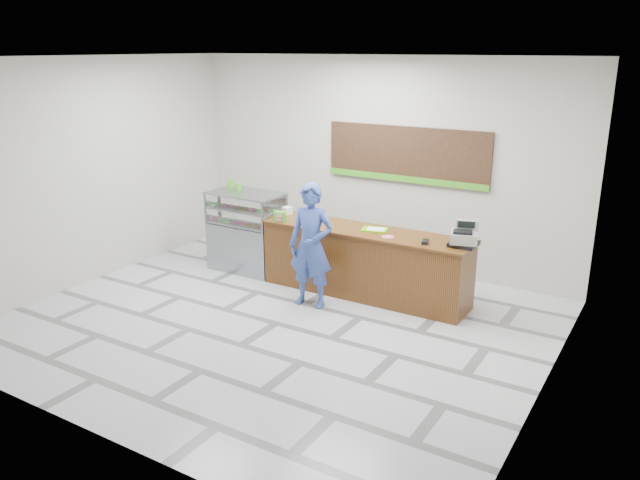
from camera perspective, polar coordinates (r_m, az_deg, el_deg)
The scene contains 16 objects.
floor at distance 8.63m, azimuth -4.05°, elevation -7.60°, with size 7.00×7.00×0.00m, color silver.
back_wall at distance 10.58m, azimuth 5.21°, elevation 7.02°, with size 7.00×7.00×0.00m, color beige.
ceiling at distance 7.83m, azimuth -4.61°, elevation 16.32°, with size 7.00×7.00×0.00m, color silver.
sales_counter at distance 9.40m, azimuth 4.09°, elevation -2.06°, with size 3.26×0.76×1.03m.
display_case at distance 10.49m, azimuth -6.72°, elevation 0.86°, with size 1.22×0.72×1.33m.
menu_board at distance 10.29m, azimuth 7.90°, elevation 7.66°, with size 2.80×0.06×0.90m.
cash_register at distance 8.67m, azimuth 13.06°, elevation 0.30°, with size 0.45×0.46×0.34m.
card_terminal at distance 8.70m, azimuth 9.60°, elevation -0.16°, with size 0.09×0.17×0.04m, color black.
serving_tray at distance 9.23m, azimuth 5.03°, elevation 0.97°, with size 0.43×0.36×0.02m.
napkin_box at distance 10.10m, azimuth -3.01°, elevation 2.72°, with size 0.14×0.14×0.12m, color white.
straw_cup at distance 9.82m, azimuth -0.94°, elevation 2.32°, with size 0.08×0.08×0.12m, color silver.
promo_box at distance 9.67m, azimuth -3.70°, elevation 2.16°, with size 0.17×0.11×0.15m, color green.
donut_decal at distance 8.93m, azimuth 6.22°, elevation 0.30°, with size 0.18×0.18×0.00m, color pink.
green_cup_left at distance 10.69m, azimuth -8.17°, elevation 5.13°, with size 0.10×0.10×0.15m, color green.
green_cup_right at distance 10.49m, azimuth -7.43°, elevation 4.90°, with size 0.09×0.09×0.14m, color green.
customer at distance 8.89m, azimuth -0.83°, elevation -0.52°, with size 0.66×0.43×1.81m, color #364D9D.
Camera 1 is at (4.56, -6.36, 3.63)m, focal length 35.00 mm.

